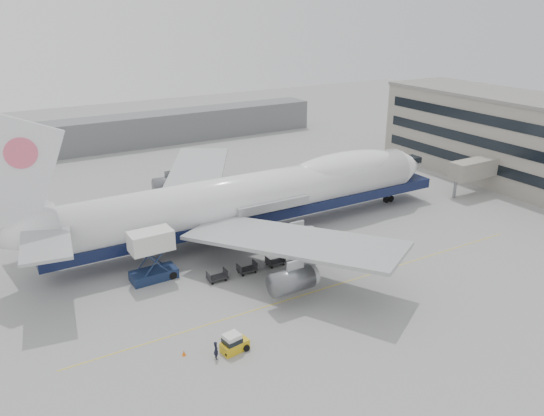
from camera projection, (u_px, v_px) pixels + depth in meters
ground at (302, 266)px, 66.09m from camera, size 260.00×260.00×0.00m
apron_line at (330, 287)px, 61.25m from camera, size 60.00×0.15×0.01m
hangar at (89, 136)px, 116.53m from camera, size 110.00×8.00×7.00m
airliner at (259, 195)px, 74.04m from camera, size 67.00×55.30×19.98m
catering_truck at (152, 253)px, 61.76m from camera, size 5.44×3.86×6.18m
baggage_tug at (234, 343)px, 49.61m from camera, size 2.75×1.75×1.89m
ground_worker at (216, 350)px, 48.55m from camera, size 0.45×0.67×1.80m
traffic_cone at (184, 353)px, 49.19m from camera, size 0.36×0.36×0.53m
dolly_0 at (217, 277)px, 62.37m from camera, size 2.30×1.35×1.30m
dolly_1 at (247, 269)px, 64.25m from camera, size 2.30×1.35×1.30m
dolly_2 at (275, 261)px, 66.13m from camera, size 2.30×1.35×1.30m
dolly_3 at (302, 254)px, 68.01m from camera, size 2.30×1.35×1.30m
dolly_4 at (327, 248)px, 69.89m from camera, size 2.30×1.35×1.30m
dolly_5 at (351, 241)px, 71.77m from camera, size 2.30×1.35×1.30m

